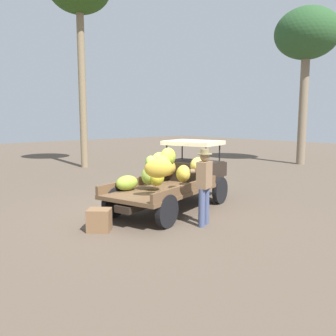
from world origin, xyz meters
The scene contains 5 objects.
ground_plane centered at (0.00, 0.00, 0.00)m, with size 60.00×60.00×0.00m, color brown.
truck centered at (0.82, 0.04, 0.92)m, with size 4.66×2.63×1.83m.
farmer centered at (0.07, -1.65, 1.02)m, with size 0.55×0.51×1.79m.
wooden_crate centered at (-1.96, -0.39, 0.25)m, with size 0.50×0.42×0.50m, color brown.
forest_tree_4 centered at (12.34, 2.45, 6.71)m, with size 3.32×3.32×8.19m.
Camera 1 is at (-5.92, -7.09, 2.48)m, focal length 38.08 mm.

